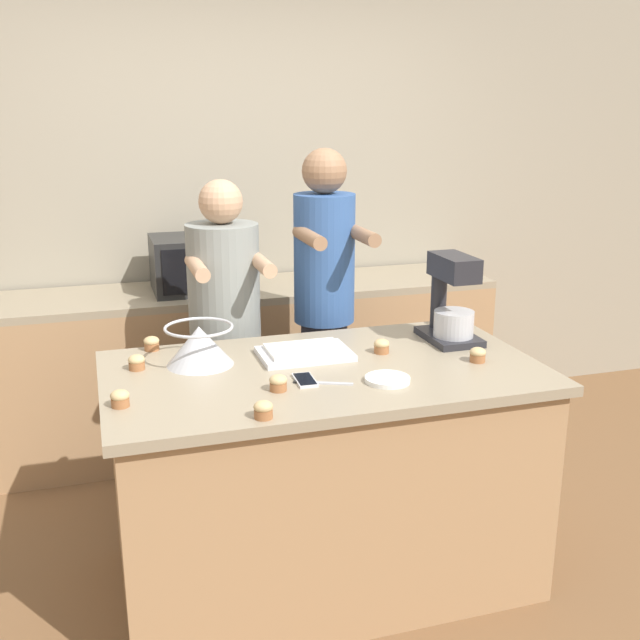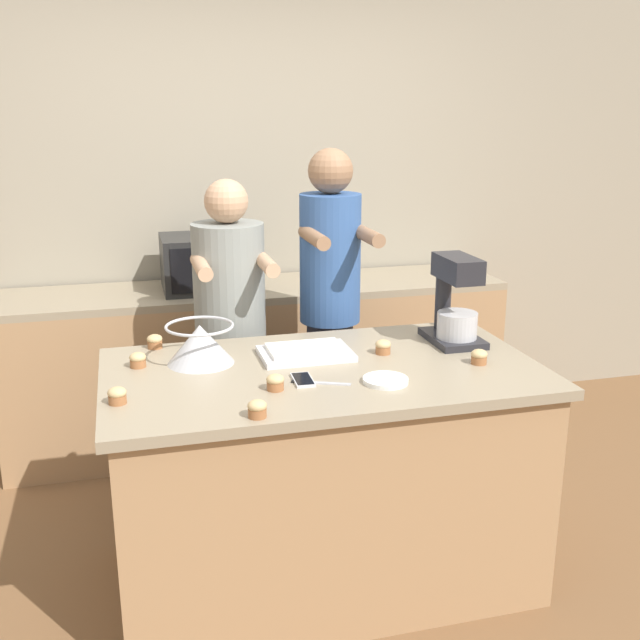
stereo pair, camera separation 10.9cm
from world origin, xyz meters
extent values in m
plane|color=brown|center=(0.00, 0.00, 0.00)|extent=(16.00, 16.00, 0.00)
cube|color=gray|center=(0.00, 1.76, 1.35)|extent=(10.00, 0.06, 2.70)
cube|color=#A87F56|center=(0.00, 0.00, 0.44)|extent=(1.62, 0.89, 0.88)
cube|color=gray|center=(0.00, 0.00, 0.90)|extent=(1.68, 0.94, 0.04)
cube|color=#A87F56|center=(0.00, 1.41, 0.44)|extent=(2.80, 0.60, 0.88)
cube|color=gray|center=(0.00, 1.41, 0.90)|extent=(2.80, 0.60, 0.04)
cylinder|color=#232328|center=(-0.25, 0.73, 0.42)|extent=(0.26, 0.26, 0.84)
cylinder|color=gray|center=(-0.25, 0.73, 1.11)|extent=(0.33, 0.33, 0.54)
sphere|color=tan|center=(-0.25, 0.73, 1.48)|extent=(0.20, 0.20, 0.20)
cylinder|color=tan|center=(-0.40, 0.56, 1.23)|extent=(0.06, 0.34, 0.06)
cylinder|color=tan|center=(-0.11, 0.56, 1.23)|extent=(0.06, 0.34, 0.06)
cylinder|color=#33384C|center=(0.23, 0.73, 0.44)|extent=(0.23, 0.23, 0.89)
cylinder|color=#335693|center=(0.23, 0.73, 1.20)|extent=(0.29, 0.29, 0.61)
sphere|color=#936B4C|center=(0.23, 0.73, 1.61)|extent=(0.21, 0.21, 0.21)
cylinder|color=#936B4C|center=(0.11, 0.56, 1.33)|extent=(0.06, 0.34, 0.06)
cylinder|color=#936B4C|center=(0.36, 0.56, 1.33)|extent=(0.06, 0.34, 0.06)
cube|color=#232328|center=(0.63, 0.18, 0.93)|extent=(0.20, 0.30, 0.03)
cylinder|color=#232328|center=(0.63, 0.29, 1.07)|extent=(0.07, 0.07, 0.25)
cube|color=#232328|center=(0.63, 0.16, 1.24)|extent=(0.13, 0.26, 0.10)
cylinder|color=#BCBCC1|center=(0.63, 0.14, 1.00)|extent=(0.17, 0.17, 0.11)
cone|color=#BCBCC1|center=(-0.45, 0.18, 1.00)|extent=(0.26, 0.26, 0.16)
torus|color=#BCBCC1|center=(-0.45, 0.18, 1.07)|extent=(0.27, 0.27, 0.01)
cube|color=silver|center=(-0.03, 0.15, 0.93)|extent=(0.37, 0.25, 0.02)
cube|color=white|center=(-0.03, 0.15, 0.95)|extent=(0.30, 0.20, 0.02)
cube|color=black|center=(-0.29, 1.41, 1.07)|extent=(0.46, 0.39, 0.30)
cube|color=black|center=(-0.33, 1.22, 1.07)|extent=(0.32, 0.01, 0.24)
cube|color=#2D2D2D|center=(-0.12, 1.22, 1.07)|extent=(0.09, 0.01, 0.24)
cube|color=silver|center=(-0.11, -0.12, 0.92)|extent=(0.08, 0.15, 0.01)
cube|color=black|center=(-0.11, -0.12, 0.93)|extent=(0.07, 0.13, 0.00)
cylinder|color=white|center=(0.18, -0.22, 0.93)|extent=(0.17, 0.17, 0.02)
cube|color=#BCBCC1|center=(-0.02, -0.18, 0.92)|extent=(0.14, 0.07, 0.01)
cube|color=black|center=(-0.12, -0.14, 0.92)|extent=(0.08, 0.05, 0.01)
cylinder|color=#9E6038|center=(-0.23, -0.18, 0.93)|extent=(0.06, 0.06, 0.03)
ellipsoid|color=tan|center=(-0.23, -0.18, 0.96)|extent=(0.06, 0.06, 0.04)
cylinder|color=#9E6038|center=(0.28, 0.10, 0.93)|extent=(0.06, 0.06, 0.03)
ellipsoid|color=tan|center=(0.28, 0.10, 0.96)|extent=(0.06, 0.06, 0.04)
cylinder|color=#9E6038|center=(-0.77, -0.17, 0.93)|extent=(0.06, 0.06, 0.03)
ellipsoid|color=tan|center=(-0.77, -0.17, 0.96)|extent=(0.06, 0.06, 0.04)
cylinder|color=#9E6038|center=(0.61, -0.11, 0.93)|extent=(0.06, 0.06, 0.03)
ellipsoid|color=tan|center=(0.61, -0.11, 0.96)|extent=(0.06, 0.06, 0.04)
cylinder|color=#9E6038|center=(0.69, 0.41, 0.93)|extent=(0.06, 0.06, 0.03)
ellipsoid|color=tan|center=(0.69, 0.41, 0.96)|extent=(0.06, 0.06, 0.04)
cylinder|color=#9E6038|center=(-0.62, 0.42, 0.93)|extent=(0.06, 0.06, 0.03)
ellipsoid|color=tan|center=(-0.62, 0.42, 0.96)|extent=(0.06, 0.06, 0.04)
cylinder|color=#9E6038|center=(-0.33, -0.41, 0.93)|extent=(0.06, 0.06, 0.03)
ellipsoid|color=tan|center=(-0.33, -0.41, 0.96)|extent=(0.06, 0.06, 0.04)
cylinder|color=#9E6038|center=(-0.69, 0.20, 0.93)|extent=(0.06, 0.06, 0.03)
ellipsoid|color=tan|center=(-0.69, 0.20, 0.96)|extent=(0.06, 0.06, 0.04)
camera|label=1|loc=(-0.83, -2.61, 1.90)|focal=42.00mm
camera|label=2|loc=(-0.72, -2.64, 1.90)|focal=42.00mm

